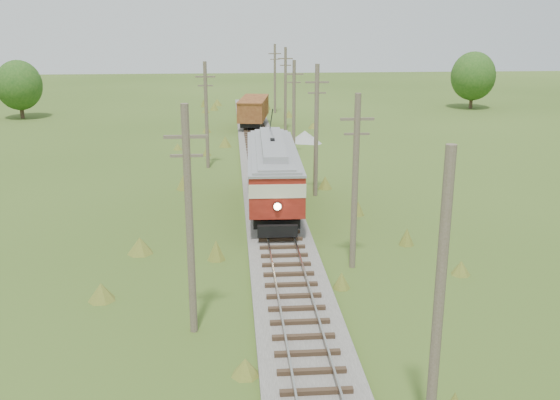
{
  "coord_description": "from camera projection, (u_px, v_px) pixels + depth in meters",
  "views": [
    {
      "loc": [
        -2.58,
        -10.42,
        11.96
      ],
      "look_at": [
        0.0,
        21.81,
        2.44
      ],
      "focal_mm": 40.0,
      "sensor_mm": 36.0,
      "label": 1
    }
  ],
  "objects": [
    {
      "name": "railbed_main",
      "position": [
        267.0,
        183.0,
        46.0
      ],
      "size": [
        3.6,
        96.0,
        0.57
      ],
      "color": "#605B54",
      "rests_on": "ground"
    },
    {
      "name": "utility_pole_r_5",
      "position": [
        285.0,
        88.0,
        67.01
      ],
      "size": [
        1.6,
        0.3,
        8.9
      ],
      "color": "brown",
      "rests_on": "ground"
    },
    {
      "name": "utility_pole_r_2",
      "position": [
        355.0,
        181.0,
        29.75
      ],
      "size": [
        1.6,
        0.3,
        8.6
      ],
      "color": "brown",
      "rests_on": "ground"
    },
    {
      "name": "tree_mid_a",
      "position": [
        19.0,
        85.0,
        75.29
      ],
      "size": [
        5.46,
        5.46,
        7.03
      ],
      "color": "#38281C",
      "rests_on": "ground"
    },
    {
      "name": "gondola",
      "position": [
        254.0,
        110.0,
        69.02
      ],
      "size": [
        3.91,
        8.68,
        2.78
      ],
      "rotation": [
        0.0,
        0.0,
        -0.15
      ],
      "color": "black",
      "rests_on": "ground"
    },
    {
      "name": "utility_pole_r_4",
      "position": [
        294.0,
        107.0,
        54.62
      ],
      "size": [
        1.6,
        0.3,
        8.4
      ],
      "color": "brown",
      "rests_on": "ground"
    },
    {
      "name": "utility_pole_l_b",
      "position": [
        206.0,
        114.0,
        50.19
      ],
      "size": [
        1.6,
        0.3,
        8.6
      ],
      "color": "brown",
      "rests_on": "ground"
    },
    {
      "name": "utility_pole_r_6",
      "position": [
        275.0,
        78.0,
        79.45
      ],
      "size": [
        1.6,
        0.3,
        8.7
      ],
      "color": "brown",
      "rests_on": "ground"
    },
    {
      "name": "tree_mid_b",
      "position": [
        473.0,
        76.0,
        83.46
      ],
      "size": [
        5.88,
        5.88,
        7.57
      ],
      "color": "#38281C",
      "rests_on": "ground"
    },
    {
      "name": "gravel_pile",
      "position": [
        306.0,
        137.0,
        61.8
      ],
      "size": [
        3.06,
        3.25,
        1.11
      ],
      "color": "gray",
      "rests_on": "ground"
    },
    {
      "name": "utility_pole_r_1",
      "position": [
        439.0,
        300.0,
        17.31
      ],
      "size": [
        0.3,
        0.3,
        8.8
      ],
      "color": "brown",
      "rests_on": "ground"
    },
    {
      "name": "utility_pole_l_a",
      "position": [
        189.0,
        220.0,
        23.38
      ],
      "size": [
        1.6,
        0.3,
        9.0
      ],
      "color": "brown",
      "rests_on": "ground"
    },
    {
      "name": "streetcar",
      "position": [
        273.0,
        169.0,
        39.22
      ],
      "size": [
        3.47,
        13.36,
        6.07
      ],
      "rotation": [
        0.0,
        0.0,
        -0.03
      ],
      "color": "black",
      "rests_on": "ground"
    },
    {
      "name": "utility_pole_r_3",
      "position": [
        316.0,
        130.0,
        42.12
      ],
      "size": [
        1.6,
        0.3,
        9.0
      ],
      "color": "brown",
      "rests_on": "ground"
    }
  ]
}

